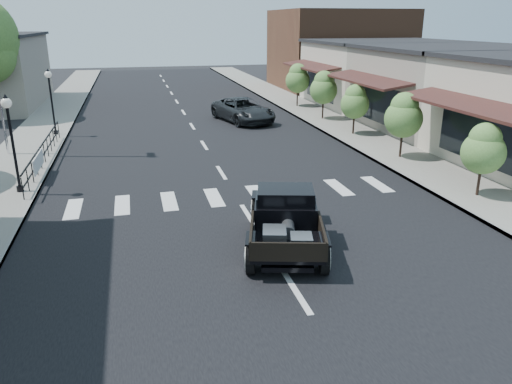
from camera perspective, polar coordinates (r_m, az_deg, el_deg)
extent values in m
plane|color=black|center=(14.49, 0.90, -5.61)|extent=(120.00, 120.00, 0.00)
cube|color=black|center=(28.58, -6.81, 6.68)|extent=(14.00, 80.00, 0.02)
cube|color=gray|center=(28.83, -23.88, 5.42)|extent=(3.00, 80.00, 0.15)
cube|color=gray|center=(30.75, 9.23, 7.56)|extent=(3.00, 80.00, 0.15)
cube|color=gray|center=(31.85, 21.92, 10.82)|extent=(10.00, 9.00, 4.50)
cube|color=beige|center=(39.48, 14.33, 12.91)|extent=(10.00, 9.00, 4.50)
cube|color=brown|center=(48.62, 9.36, 15.74)|extent=(11.00, 10.00, 7.00)
imported|color=black|center=(31.65, -1.49, 9.32)|extent=(3.65, 5.68, 1.46)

